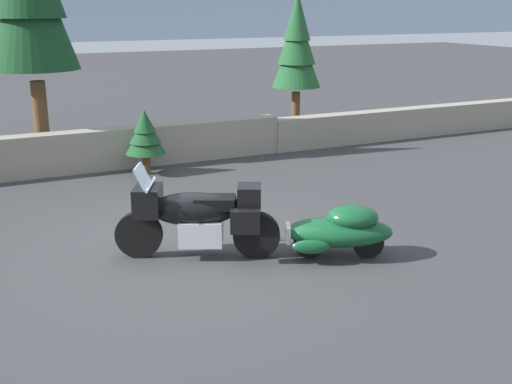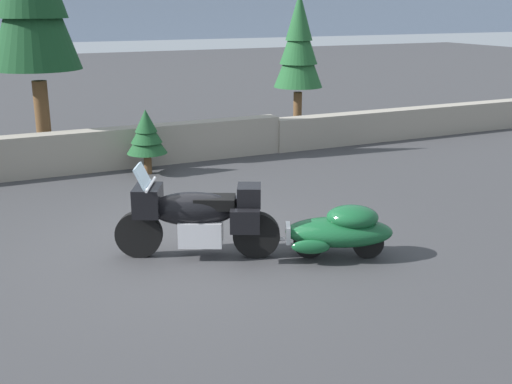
{
  "view_description": "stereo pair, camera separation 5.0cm",
  "coord_description": "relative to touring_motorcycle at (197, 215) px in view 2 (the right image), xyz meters",
  "views": [
    {
      "loc": [
        -2.78,
        -8.14,
        3.42
      ],
      "look_at": [
        0.91,
        -0.38,
        0.85
      ],
      "focal_mm": 44.03,
      "sensor_mm": 36.0,
      "label": 1
    },
    {
      "loc": [
        -2.73,
        -8.17,
        3.42
      ],
      "look_at": [
        0.91,
        -0.38,
        0.85
      ],
      "focal_mm": 44.03,
      "sensor_mm": 36.0,
      "label": 2
    }
  ],
  "objects": [
    {
      "name": "ground_plane",
      "position": [
        -0.01,
        0.34,
        -0.62
      ],
      "size": [
        80.0,
        80.0,
        0.0
      ],
      "primitive_type": "plane",
      "color": "#38383A"
    },
    {
      "name": "stone_guard_wall",
      "position": [
        -0.7,
        5.51,
        -0.19
      ],
      "size": [
        24.0,
        0.52,
        0.93
      ],
      "color": "gray",
      "rests_on": "ground"
    },
    {
      "name": "touring_motorcycle",
      "position": [
        0.0,
        0.0,
        0.0
      ],
      "size": [
        2.14,
        1.33,
        1.33
      ],
      "color": "black",
      "rests_on": "ground"
    },
    {
      "name": "pine_tree_secondary",
      "position": [
        5.72,
        7.54,
        1.75
      ],
      "size": [
        1.34,
        1.34,
        3.8
      ],
      "color": "brown",
      "rests_on": "ground"
    },
    {
      "name": "car_shaped_trailer",
      "position": [
        1.8,
        -0.86,
        -0.21
      ],
      "size": [
        2.14,
        1.28,
        0.76
      ],
      "color": "black",
      "rests_on": "ground"
    },
    {
      "name": "pine_sapling_near",
      "position": [
        0.61,
        4.74,
        0.23
      ],
      "size": [
        0.84,
        0.84,
        1.37
      ],
      "color": "brown",
      "rests_on": "ground"
    }
  ]
}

